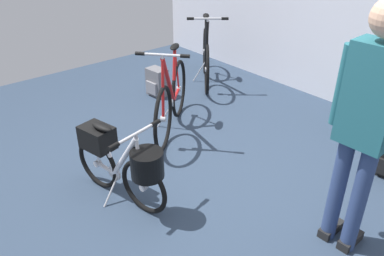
{
  "coord_description": "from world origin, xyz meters",
  "views": [
    {
      "loc": [
        2.08,
        -1.73,
        2.17
      ],
      "look_at": [
        -0.13,
        0.16,
        0.55
      ],
      "focal_mm": 36.17,
      "sensor_mm": 36.0,
      "label": 1
    }
  ],
  "objects_px": {
    "visitor_near_wall": "(367,119)",
    "handbag_on_floor": "(157,82)",
    "folding_bike_foreground": "(122,161)",
    "display_bike_left": "(172,99)",
    "display_bike_right": "(206,57)",
    "rolling_suitcase": "(373,107)"
  },
  "relations": [
    {
      "from": "visitor_near_wall",
      "to": "handbag_on_floor",
      "type": "bearing_deg",
      "value": 169.82
    },
    {
      "from": "folding_bike_foreground",
      "to": "display_bike_left",
      "type": "height_order",
      "value": "display_bike_left"
    },
    {
      "from": "handbag_on_floor",
      "to": "visitor_near_wall",
      "type": "bearing_deg",
      "value": -10.18
    },
    {
      "from": "folding_bike_foreground",
      "to": "display_bike_right",
      "type": "relative_size",
      "value": 0.89
    },
    {
      "from": "folding_bike_foreground",
      "to": "handbag_on_floor",
      "type": "xyz_separation_m",
      "value": [
        -1.61,
        1.51,
        -0.22
      ]
    },
    {
      "from": "display_bike_right",
      "to": "rolling_suitcase",
      "type": "relative_size",
      "value": 1.39
    },
    {
      "from": "rolling_suitcase",
      "to": "handbag_on_floor",
      "type": "xyz_separation_m",
      "value": [
        -2.35,
        -1.27,
        -0.1
      ]
    },
    {
      "from": "visitor_near_wall",
      "to": "handbag_on_floor",
      "type": "xyz_separation_m",
      "value": [
        -3.06,
        0.55,
        -0.86
      ]
    },
    {
      "from": "display_bike_right",
      "to": "visitor_near_wall",
      "type": "distance_m",
      "value": 3.34
    },
    {
      "from": "display_bike_left",
      "to": "visitor_near_wall",
      "type": "xyz_separation_m",
      "value": [
        2.17,
        -0.11,
        0.66
      ]
    },
    {
      "from": "folding_bike_foreground",
      "to": "display_bike_right",
      "type": "xyz_separation_m",
      "value": [
        -1.53,
        2.31,
        -0.02
      ]
    },
    {
      "from": "folding_bike_foreground",
      "to": "handbag_on_floor",
      "type": "distance_m",
      "value": 2.22
    },
    {
      "from": "display_bike_right",
      "to": "folding_bike_foreground",
      "type": "bearing_deg",
      "value": -56.56
    },
    {
      "from": "display_bike_right",
      "to": "visitor_near_wall",
      "type": "bearing_deg",
      "value": -24.52
    },
    {
      "from": "visitor_near_wall",
      "to": "rolling_suitcase",
      "type": "height_order",
      "value": "visitor_near_wall"
    },
    {
      "from": "visitor_near_wall",
      "to": "handbag_on_floor",
      "type": "height_order",
      "value": "visitor_near_wall"
    },
    {
      "from": "visitor_near_wall",
      "to": "handbag_on_floor",
      "type": "relative_size",
      "value": 4.78
    },
    {
      "from": "handbag_on_floor",
      "to": "folding_bike_foreground",
      "type": "bearing_deg",
      "value": -43.04
    },
    {
      "from": "folding_bike_foreground",
      "to": "display_bike_left",
      "type": "xyz_separation_m",
      "value": [
        -0.72,
        1.07,
        -0.02
      ]
    },
    {
      "from": "folding_bike_foreground",
      "to": "visitor_near_wall",
      "type": "height_order",
      "value": "visitor_near_wall"
    },
    {
      "from": "folding_bike_foreground",
      "to": "display_bike_right",
      "type": "bearing_deg",
      "value": 123.44
    },
    {
      "from": "display_bike_left",
      "to": "handbag_on_floor",
      "type": "height_order",
      "value": "display_bike_left"
    }
  ]
}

